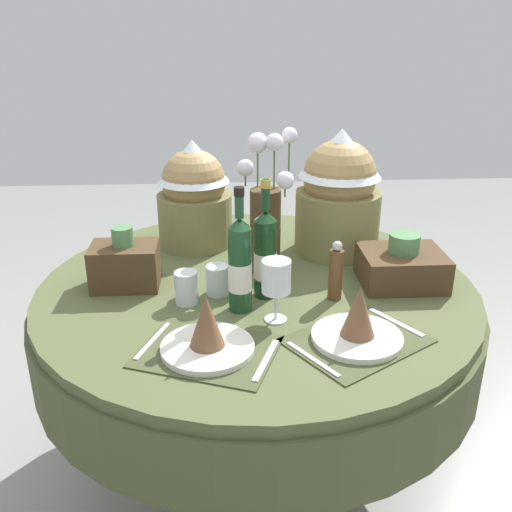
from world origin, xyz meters
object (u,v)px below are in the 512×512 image
object	(u,v)px
wine_bottle_centre	(240,265)
woven_basket_side_left	(125,264)
place_setting_right	(358,326)
flower_vase	(266,212)
tumbler_mid	(186,288)
woven_basket_side_right	(402,265)
tumbler_near_left	(217,280)
pepper_mill	(336,272)
dining_table	(257,323)
wine_glass_right	(276,278)
wine_bottle_left	(265,254)
place_setting_left	(207,336)
gift_tub_back_left	(194,191)
gift_tub_back_right	(339,189)

from	to	relation	value
wine_bottle_centre	woven_basket_side_left	size ratio (longest dim) A/B	1.77
place_setting_right	woven_basket_side_left	bearing A→B (deg)	149.89
flower_vase	wine_bottle_centre	bearing A→B (deg)	-109.05
tumbler_mid	woven_basket_side_right	size ratio (longest dim) A/B	0.39
tumbler_mid	tumbler_near_left	bearing A→B (deg)	30.91
pepper_mill	flower_vase	bearing A→B (deg)	130.17
dining_table	wine_glass_right	world-z (taller)	wine_glass_right
woven_basket_side_right	woven_basket_side_left	bearing A→B (deg)	177.76
wine_bottle_left	tumbler_mid	xyz separation A→B (m)	(-0.24, -0.03, -0.09)
place_setting_left	woven_basket_side_left	xyz separation A→B (m)	(-0.26, 0.41, 0.03)
dining_table	wine_bottle_centre	size ratio (longest dim) A/B	3.85
place_setting_right	woven_basket_side_left	distance (m)	0.76
tumbler_mid	woven_basket_side_left	xyz separation A→B (m)	(-0.20, 0.13, 0.02)
place_setting_right	pepper_mill	size ratio (longest dim) A/B	2.29
place_setting_left	woven_basket_side_right	size ratio (longest dim) A/B	1.59
dining_table	tumbler_near_left	distance (m)	0.24
woven_basket_side_left	place_setting_left	bearing A→B (deg)	-57.06
pepper_mill	woven_basket_side_left	distance (m)	0.66
gift_tub_back_left	gift_tub_back_right	distance (m)	0.52
wine_bottle_left	pepper_mill	world-z (taller)	wine_bottle_left
flower_vase	woven_basket_side_right	xyz separation A→B (m)	(0.42, -0.13, -0.14)
flower_vase	woven_basket_side_left	bearing A→B (deg)	-167.87
tumbler_near_left	gift_tub_back_right	world-z (taller)	gift_tub_back_right
place_setting_left	pepper_mill	size ratio (longest dim) A/B	2.20
wine_bottle_left	wine_glass_right	size ratio (longest dim) A/B	2.01
gift_tub_back_left	wine_bottle_centre	bearing A→B (deg)	-74.57
woven_basket_side_left	dining_table	bearing A→B (deg)	-1.14
place_setting_right	flower_vase	bearing A→B (deg)	113.16
wine_bottle_left	pepper_mill	size ratio (longest dim) A/B	1.96
gift_tub_back_left	wine_glass_right	bearing A→B (deg)	-68.07
tumbler_near_left	gift_tub_back_right	distance (m)	0.58
flower_vase	gift_tub_back_right	bearing A→B (deg)	30.54
wine_glass_right	woven_basket_side_left	bearing A→B (deg)	150.83
woven_basket_side_left	woven_basket_side_right	distance (m)	0.88
place_setting_left	place_setting_right	size ratio (longest dim) A/B	0.96
dining_table	woven_basket_side_right	size ratio (longest dim) A/B	5.51
dining_table	woven_basket_side_left	world-z (taller)	woven_basket_side_left
gift_tub_back_left	woven_basket_side_left	bearing A→B (deg)	-120.32
wine_bottle_left	wine_bottle_centre	distance (m)	0.11
wine_glass_right	gift_tub_back_left	size ratio (longest dim) A/B	0.46
wine_glass_right	gift_tub_back_left	bearing A→B (deg)	111.93
tumbler_mid	pepper_mill	distance (m)	0.45
dining_table	place_setting_left	world-z (taller)	place_setting_left
dining_table	wine_glass_right	size ratio (longest dim) A/B	7.80
wine_bottle_left	woven_basket_side_left	distance (m)	0.45
place_setting_left	flower_vase	xyz separation A→B (m)	(0.19, 0.50, 0.16)
tumbler_near_left	woven_basket_side_left	world-z (taller)	woven_basket_side_left
place_setting_left	wine_bottle_left	bearing A→B (deg)	61.20
woven_basket_side_right	dining_table	bearing A→B (deg)	176.78
woven_basket_side_left	wine_bottle_left	bearing A→B (deg)	-12.54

